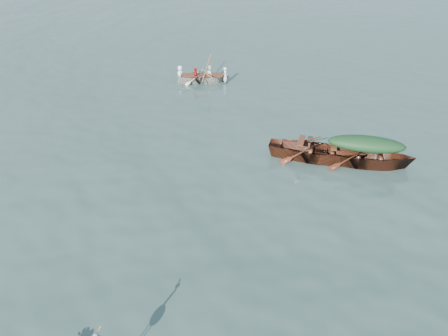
# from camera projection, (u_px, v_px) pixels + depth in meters

# --- Properties ---
(ground) EXTENTS (140.00, 140.00, 0.00)m
(ground) POSITION_uv_depth(u_px,v_px,m) (231.00, 260.00, 10.78)
(ground) COLOR #354A45
(ground) RESTS_ON ground
(green_tarp_boat) EXTENTS (4.56, 1.47, 1.07)m
(green_tarp_boat) POSITION_uv_depth(u_px,v_px,m) (363.00, 164.00, 14.70)
(green_tarp_boat) COLOR #491F11
(green_tarp_boat) RESTS_ON ground
(open_wooden_boat) EXTENTS (4.59, 1.65, 1.07)m
(open_wooden_boat) POSITION_uv_depth(u_px,v_px,m) (316.00, 160.00, 14.98)
(open_wooden_boat) COLOR #572A15
(open_wooden_boat) RESTS_ON ground
(rowed_boat) EXTENTS (3.66, 1.91, 0.79)m
(rowed_boat) POSITION_uv_depth(u_px,v_px,m) (203.00, 82.00, 21.40)
(rowed_boat) COLOR beige
(rowed_boat) RESTS_ON ground
(green_tarp_cover) EXTENTS (2.51, 0.81, 0.52)m
(green_tarp_cover) POSITION_uv_depth(u_px,v_px,m) (367.00, 144.00, 14.29)
(green_tarp_cover) COLOR #16371A
(green_tarp_cover) RESTS_ON green_tarp_boat
(thwart_benches) EXTENTS (2.30, 0.97, 0.04)m
(thwart_benches) POSITION_uv_depth(u_px,v_px,m) (317.00, 145.00, 14.69)
(thwart_benches) COLOR #4D2311
(thwart_benches) RESTS_ON open_wooden_boat
(rowers) EXTENTS (2.62, 1.54, 0.76)m
(rowers) POSITION_uv_depth(u_px,v_px,m) (203.00, 67.00, 20.99)
(rowers) COLOR silver
(rowers) RESTS_ON rowed_boat
(oars) EXTENTS (1.24, 2.67, 0.06)m
(oars) POSITION_uv_depth(u_px,v_px,m) (203.00, 74.00, 21.17)
(oars) COLOR #A96240
(oars) RESTS_ON rowed_boat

